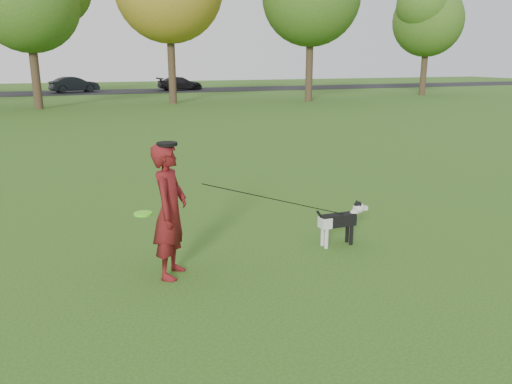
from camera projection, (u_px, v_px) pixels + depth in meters
name	position (u px, v px, depth m)	size (l,w,h in m)	color
ground	(270.00, 264.00, 7.04)	(120.00, 120.00, 0.00)	#285116
road	(96.00, 92.00, 43.21)	(120.00, 7.00, 0.02)	black
man	(170.00, 211.00, 6.44)	(0.65, 0.43, 1.78)	#580C18
dog	(342.00, 219.00, 7.65)	(0.91, 0.18, 0.69)	black
car_mid	(74.00, 85.00, 42.45)	(1.38, 3.96, 1.30)	black
car_right	(180.00, 83.00, 45.56)	(1.67, 4.11, 1.19)	black
man_held_items	(281.00, 201.00, 7.05)	(3.27, 0.37, 1.33)	#5AF71F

